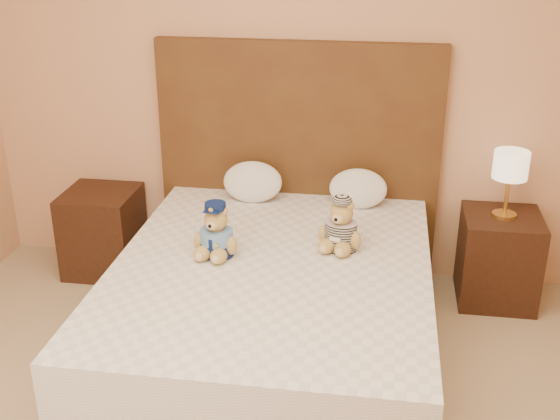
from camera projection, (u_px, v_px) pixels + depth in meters
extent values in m
cube|color=tan|center=(300.00, 65.00, 4.20)|extent=(4.00, 0.04, 2.70)
cube|color=white|center=(272.00, 330.00, 3.72)|extent=(1.60, 2.00, 0.30)
cube|color=white|center=(272.00, 285.00, 3.61)|extent=(1.60, 2.00, 0.25)
cube|color=#4E3417|center=(298.00, 162.00, 4.40)|extent=(1.75, 0.08, 1.50)
cube|color=#331A10|center=(103.00, 231.00, 4.57)|extent=(0.45, 0.45, 0.55)
cube|color=#331A10|center=(498.00, 258.00, 4.22)|extent=(0.45, 0.45, 0.55)
cylinder|color=gold|center=(504.00, 215.00, 4.11)|extent=(0.14, 0.14, 0.02)
cylinder|color=gold|center=(507.00, 194.00, 4.05)|extent=(0.02, 0.02, 0.26)
cylinder|color=#F4E8BF|center=(511.00, 165.00, 3.98)|extent=(0.20, 0.20, 0.16)
ellipsoid|color=white|center=(253.00, 180.00, 4.30)|extent=(0.37, 0.24, 0.26)
ellipsoid|color=white|center=(358.00, 187.00, 4.21)|extent=(0.35, 0.22, 0.24)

